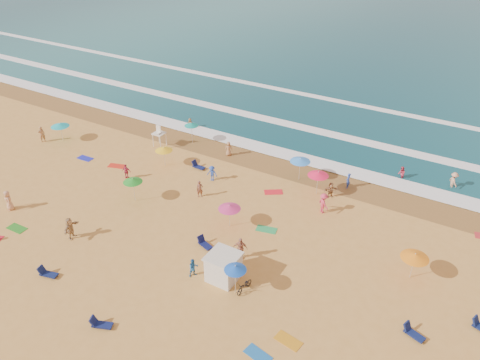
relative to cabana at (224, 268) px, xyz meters
The scene contains 12 objects.
ground 5.70m from the cabana, 131.75° to the left, with size 220.00×220.00×0.00m, color gold.
ocean 88.27m from the cabana, 92.42° to the left, with size 220.00×140.00×0.18m, color #0C4756.
wet_sand 17.13m from the cabana, 102.62° to the left, with size 220.00×220.00×0.00m, color olive.
surf_foam 25.79m from the cabana, 98.33° to the left, with size 200.00×18.70×0.05m.
cabana is the anchor object (origin of this frame).
cabana_roof 1.06m from the cabana, ahead, with size 2.20×2.20×0.12m, color silver.
bicycle 2.01m from the cabana, ahead, with size 0.57×1.64×0.86m, color black.
lifeguard_stand 22.09m from the cabana, 140.69° to the left, with size 1.20×1.20×2.10m, color white, non-canonical shape.
beach_umbrellas 6.91m from the cabana, 124.11° to the left, with size 64.28×28.31×0.75m.
loungers 1.24m from the cabana, 135.21° to the left, with size 55.41×20.64×0.34m.
towels 6.23m from the cabana, 146.39° to the left, with size 39.66×21.77×0.03m.
beachgoers 10.08m from the cabana, 123.49° to the left, with size 42.12×29.31×2.14m.
Camera 1 is at (17.48, -25.17, 23.68)m, focal length 35.00 mm.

